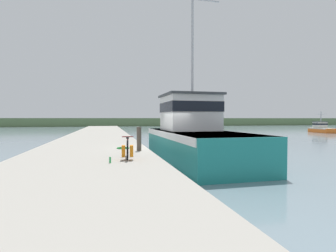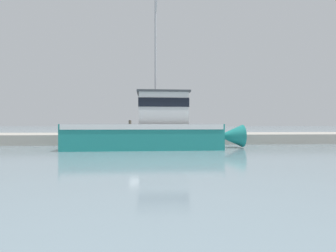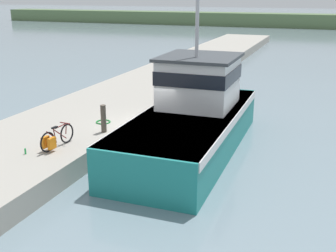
% 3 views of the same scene
% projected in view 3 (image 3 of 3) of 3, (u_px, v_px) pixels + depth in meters
% --- Properties ---
extents(ground_plane, '(320.00, 320.00, 0.00)m').
position_uv_depth(ground_plane, '(151.00, 144.00, 17.44)').
color(ground_plane, gray).
extents(dock_pier, '(5.46, 80.00, 0.76)m').
position_uv_depth(dock_pier, '(76.00, 125.00, 18.55)').
color(dock_pier, '#A39E93').
rests_on(dock_pier, ground_plane).
extents(fishing_boat_main, '(3.64, 11.29, 10.44)m').
position_uv_depth(fishing_boat_main, '(194.00, 115.00, 16.72)').
color(fishing_boat_main, teal).
rests_on(fishing_boat_main, ground_plane).
extents(bicycle_touring, '(0.51, 1.74, 0.79)m').
position_uv_depth(bicycle_touring, '(55.00, 139.00, 14.64)').
color(bicycle_touring, black).
rests_on(bicycle_touring, dock_pier).
extents(mooring_post, '(0.21, 0.21, 1.09)m').
position_uv_depth(mooring_post, '(103.00, 119.00, 16.33)').
color(mooring_post, '#51473D').
rests_on(mooring_post, dock_pier).
extents(hose_coil, '(0.61, 0.61, 0.05)m').
position_uv_depth(hose_coil, '(103.00, 122.00, 17.68)').
color(hose_coil, '#197A2D').
rests_on(hose_coil, dock_pier).
extents(water_bottle_by_bike, '(0.06, 0.06, 0.20)m').
position_uv_depth(water_bottle_by_bike, '(25.00, 151.00, 14.22)').
color(water_bottle_by_bike, green).
rests_on(water_bottle_by_bike, dock_pier).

